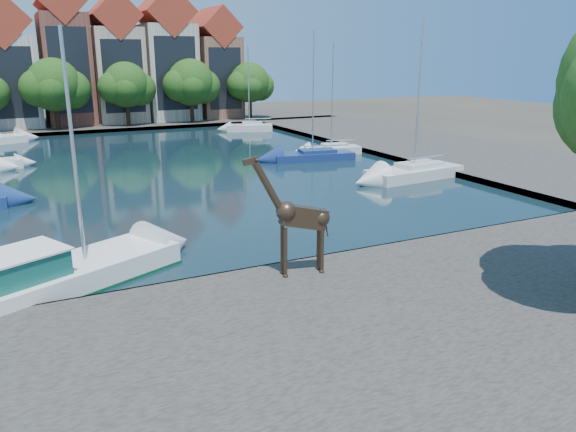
% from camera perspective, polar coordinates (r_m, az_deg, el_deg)
% --- Properties ---
extents(ground, '(160.00, 160.00, 0.00)m').
position_cam_1_polar(ground, '(24.21, 2.58, -5.19)').
color(ground, '#38332B').
rests_on(ground, ground).
extents(water_basin, '(38.00, 50.00, 0.08)m').
position_cam_1_polar(water_basin, '(45.93, -11.99, 4.76)').
color(water_basin, black).
rests_on(water_basin, ground).
extents(near_quay, '(50.00, 14.00, 0.50)m').
position_cam_1_polar(near_quay, '(18.83, 13.08, -11.30)').
color(near_quay, '#47433D').
rests_on(near_quay, ground).
extents(far_quay, '(60.00, 16.00, 0.50)m').
position_cam_1_polar(far_quay, '(77.00, -18.10, 8.93)').
color(far_quay, '#47433D').
rests_on(far_quay, ground).
extents(right_quay, '(14.00, 52.00, 0.50)m').
position_cam_1_polar(right_quay, '(57.24, 13.15, 7.09)').
color(right_quay, '#47433D').
rests_on(right_quay, ground).
extents(townhouse_west_inner, '(6.43, 9.18, 15.15)m').
position_cam_1_polar(townhouse_west_inner, '(75.75, -26.64, 13.35)').
color(townhouse_west_inner, beige).
rests_on(townhouse_west_inner, far_quay).
extents(townhouse_center, '(5.44, 9.18, 16.93)m').
position_cam_1_polar(townhouse_center, '(76.05, -21.71, 14.67)').
color(townhouse_center, brown).
rests_on(townhouse_center, far_quay).
extents(townhouse_east_inner, '(5.94, 9.18, 15.79)m').
position_cam_1_polar(townhouse_east_inner, '(76.83, -17.08, 14.62)').
color(townhouse_east_inner, tan).
rests_on(townhouse_east_inner, far_quay).
extents(townhouse_east_mid, '(6.43, 9.18, 16.65)m').
position_cam_1_polar(townhouse_east_mid, '(78.19, -12.24, 15.23)').
color(townhouse_east_mid, beige).
rests_on(townhouse_east_mid, far_quay).
extents(townhouse_east_end, '(5.44, 9.18, 14.43)m').
position_cam_1_polar(townhouse_east_end, '(80.06, -7.54, 14.75)').
color(townhouse_east_end, brown).
rests_on(townhouse_east_end, far_quay).
extents(far_tree_mid_west, '(7.80, 6.00, 8.00)m').
position_cam_1_polar(far_tree_mid_west, '(70.51, -22.59, 12.05)').
color(far_tree_mid_west, '#332114').
rests_on(far_tree_mid_west, far_quay).
extents(far_tree_mid_east, '(7.02, 5.40, 7.52)m').
position_cam_1_polar(far_tree_mid_east, '(71.53, -16.06, 12.55)').
color(far_tree_mid_east, '#332114').
rests_on(far_tree_mid_east, far_quay).
extents(far_tree_east, '(7.54, 5.80, 7.84)m').
position_cam_1_polar(far_tree_east, '(73.40, -9.77, 13.09)').
color(far_tree_east, '#332114').
rests_on(far_tree_east, far_quay).
extents(far_tree_far_east, '(6.76, 5.20, 7.36)m').
position_cam_1_polar(far_tree_far_east, '(76.09, -3.84, 13.25)').
color(far_tree_far_east, '#332114').
rests_on(far_tree_far_east, far_quay).
extents(giraffe_statue, '(3.31, 0.84, 4.73)m').
position_cam_1_polar(giraffe_statue, '(21.40, 0.94, -0.08)').
color(giraffe_statue, '#3A2A1D').
rests_on(giraffe_statue, near_quay).
extents(motorsailer, '(9.88, 6.68, 9.69)m').
position_cam_1_polar(motorsailer, '(23.03, -22.95, -5.47)').
color(motorsailer, white).
rests_on(motorsailer, water_basin).
extents(sailboat_right_a, '(7.70, 3.33, 11.07)m').
position_cam_1_polar(sailboat_right_a, '(41.90, 12.69, 4.56)').
color(sailboat_right_a, silver).
rests_on(sailboat_right_a, water_basin).
extents(sailboat_right_b, '(7.28, 3.56, 10.62)m').
position_cam_1_polar(sailboat_right_b, '(48.41, 2.50, 6.29)').
color(sailboat_right_b, navy).
rests_on(sailboat_right_b, water_basin).
extents(sailboat_right_c, '(5.48, 2.81, 9.76)m').
position_cam_1_polar(sailboat_right_c, '(51.52, 4.42, 6.89)').
color(sailboat_right_c, silver).
rests_on(sailboat_right_c, water_basin).
extents(sailboat_right_d, '(5.63, 3.64, 9.64)m').
position_cam_1_polar(sailboat_right_d, '(67.10, -3.94, 9.12)').
color(sailboat_right_d, silver).
rests_on(sailboat_right_d, water_basin).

